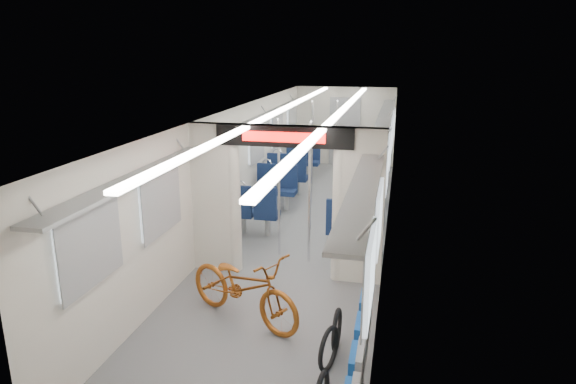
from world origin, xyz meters
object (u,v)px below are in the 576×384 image
Objects in this scene: flip_bench at (359,354)px; seat_bay_near_right at (358,209)px; stanchion_far_left at (312,154)px; bike_hoop_b at (329,351)px; seat_bay_far_right at (370,169)px; stanchion_far_right at (336,153)px; seat_bay_near_left at (266,195)px; stanchion_near_right at (309,194)px; bike_hoop_c at (337,331)px; stanchion_near_left at (279,189)px; seat_bay_far_left at (296,164)px; bicycle at (244,286)px.

flip_bench is 4.74m from seat_bay_near_right.
bike_hoop_b is at bearing -78.34° from stanchion_far_left.
seat_bay_far_right is 1.60m from stanchion_far_right.
flip_bench is 5.71m from seat_bay_near_left.
bike_hoop_b is 0.24× the size of seat_bay_far_right.
bike_hoop_c is at bearing -72.63° from stanchion_near_right.
seat_bay_near_left is at bearing 111.73° from stanchion_near_left.
seat_bay_near_right is 0.93× the size of seat_bay_far_left.
stanchion_near_right is (0.47, 2.04, 0.68)m from bicycle.
stanchion_far_left is at bearing 123.05° from seat_bay_near_right.
seat_bay_near_right is 0.87× the size of stanchion_near_left.
flip_bench is at bearing -66.38° from seat_bay_near_left.
bike_hoop_c is at bearing 108.82° from flip_bench.
seat_bay_far_right is at bearing 74.86° from stanchion_near_left.
seat_bay_far_left is at bearing 105.67° from flip_bench.
seat_bay_near_right is 3.30m from seat_bay_far_right.
seat_bay_near_right is 1.78m from stanchion_near_left.
bike_hoop_c is 0.22× the size of stanchion_far_left.
seat_bay_near_left is at bearing -129.15° from stanchion_far_right.
stanchion_near_left is (0.66, -4.59, 0.60)m from seat_bay_far_left.
bicycle is at bearing -89.61° from stanchion_far_left.
bicycle is 6.76m from seat_bay_far_right.
seat_bay_far_left is 4.68m from stanchion_near_left.
stanchion_near_left and stanchion_near_right have the same top height.
seat_bay_far_left is at bearing 118.56° from seat_bay_near_right.
stanchion_far_left is (-1.17, -1.49, 0.60)m from seat_bay_far_right.
seat_bay_near_left is at bearing -118.26° from stanchion_far_left.
stanchion_near_left and stanchion_far_right have the same top height.
stanchion_near_left is (-1.21, -4.45, 0.60)m from seat_bay_far_right.
flip_bench is 8.03m from seat_bay_far_right.
stanchion_near_right is at bearing -116.80° from seat_bay_near_right.
stanchion_near_left is (-1.27, 3.02, 0.92)m from bike_hoop_b.
bike_hoop_c is 0.25× the size of seat_bay_near_right.
bike_hoop_b is 1.01× the size of bike_hoop_c.
stanchion_far_right is at bearing 19.11° from stanchion_far_left.
stanchion_near_left is at bearing 114.48° from flip_bench.
seat_bay_near_right is (-0.42, 4.72, -0.05)m from flip_bench.
flip_bench is 6.81m from stanchion_far_right.
stanchion_far_left is (-1.27, 5.58, 0.93)m from bike_hoop_c.
stanchion_far_left is 0.53m from stanchion_far_right.
seat_bay_near_right is at bearing -56.95° from stanchion_far_left.
flip_bench is at bearing -80.72° from stanchion_far_right.
seat_bay_near_left is 3.36m from seat_bay_far_right.
seat_bay_far_right is at bearing -4.24° from seat_bay_far_left.
stanchion_far_left is at bearing 89.40° from stanchion_near_left.
bike_hoop_b is at bearing -94.72° from bike_hoop_c.
stanchion_far_left reaches higher than bike_hoop_c.
seat_bay_near_left is (-2.29, 5.23, -0.05)m from flip_bench.
stanchion_near_right is (1.20, -4.76, 0.60)m from seat_bay_far_left.
stanchion_near_left reaches higher than seat_bay_near_right.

